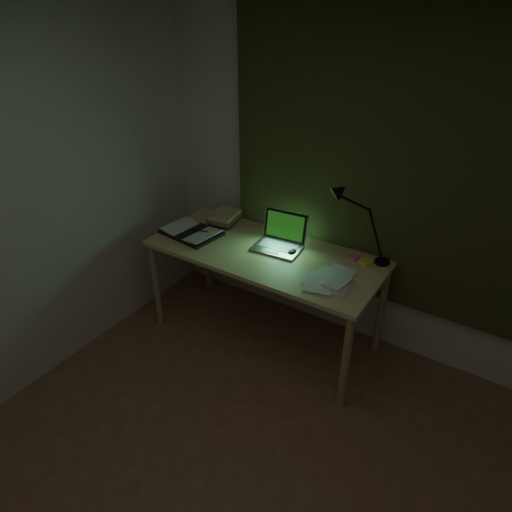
{
  "coord_description": "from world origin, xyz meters",
  "views": [
    {
      "loc": [
        0.93,
        -0.98,
        2.48
      ],
      "look_at": [
        -0.61,
        1.42,
        0.82
      ],
      "focal_mm": 32.0,
      "sensor_mm": 36.0,
      "label": 1
    }
  ],
  "objects_px": {
    "open_textbook": "(191,232)",
    "book_stack": "(225,217)",
    "laptop": "(277,234)",
    "desk": "(264,295)",
    "loose_papers": "(332,279)",
    "desk_lamp": "(388,226)"
  },
  "relations": [
    {
      "from": "laptop",
      "to": "loose_papers",
      "type": "height_order",
      "value": "laptop"
    },
    {
      "from": "laptop",
      "to": "desk_lamp",
      "type": "height_order",
      "value": "desk_lamp"
    },
    {
      "from": "laptop",
      "to": "open_textbook",
      "type": "relative_size",
      "value": 0.89
    },
    {
      "from": "desk",
      "to": "open_textbook",
      "type": "distance_m",
      "value": 0.77
    },
    {
      "from": "open_textbook",
      "to": "book_stack",
      "type": "xyz_separation_m",
      "value": [
        0.11,
        0.31,
        0.03
      ]
    },
    {
      "from": "book_stack",
      "to": "loose_papers",
      "type": "xyz_separation_m",
      "value": [
        1.12,
        -0.31,
        -0.04
      ]
    },
    {
      "from": "desk",
      "to": "loose_papers",
      "type": "distance_m",
      "value": 0.72
    },
    {
      "from": "laptop",
      "to": "book_stack",
      "type": "xyz_separation_m",
      "value": [
        -0.59,
        0.15,
        -0.08
      ]
    },
    {
      "from": "book_stack",
      "to": "loose_papers",
      "type": "distance_m",
      "value": 1.16
    },
    {
      "from": "loose_papers",
      "to": "desk_lamp",
      "type": "xyz_separation_m",
      "value": [
        0.21,
        0.4,
        0.28
      ]
    },
    {
      "from": "loose_papers",
      "to": "desk_lamp",
      "type": "distance_m",
      "value": 0.53
    },
    {
      "from": "desk",
      "to": "laptop",
      "type": "bearing_deg",
      "value": 52.55
    },
    {
      "from": "laptop",
      "to": "loose_papers",
      "type": "distance_m",
      "value": 0.56
    },
    {
      "from": "desk",
      "to": "desk_lamp",
      "type": "distance_m",
      "value": 1.1
    },
    {
      "from": "laptop",
      "to": "loose_papers",
      "type": "xyz_separation_m",
      "value": [
        0.53,
        -0.17,
        -0.12
      ]
    },
    {
      "from": "open_textbook",
      "to": "loose_papers",
      "type": "relative_size",
      "value": 1.4
    },
    {
      "from": "laptop",
      "to": "book_stack",
      "type": "relative_size",
      "value": 1.56
    },
    {
      "from": "laptop",
      "to": "desk_lamp",
      "type": "distance_m",
      "value": 0.78
    },
    {
      "from": "desk",
      "to": "loose_papers",
      "type": "xyz_separation_m",
      "value": [
        0.58,
        -0.09,
        0.41
      ]
    },
    {
      "from": "desk",
      "to": "desk_lamp",
      "type": "xyz_separation_m",
      "value": [
        0.79,
        0.31,
        0.69
      ]
    },
    {
      "from": "loose_papers",
      "to": "book_stack",
      "type": "bearing_deg",
      "value": 164.25
    },
    {
      "from": "book_stack",
      "to": "open_textbook",
      "type": "bearing_deg",
      "value": -109.19
    }
  ]
}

